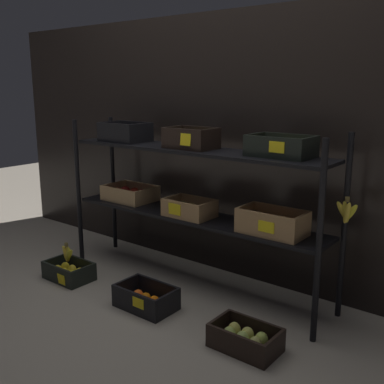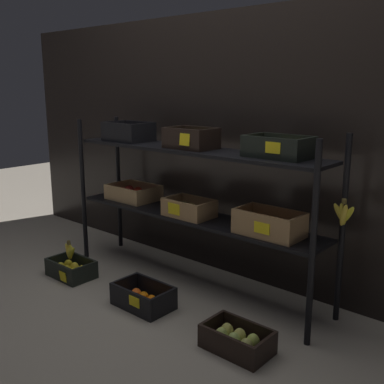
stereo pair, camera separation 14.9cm
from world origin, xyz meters
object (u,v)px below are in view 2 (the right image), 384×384
(crate_ground_lemon, at_px, (71,270))
(display_rack, at_px, (195,182))
(banana_bunch_loose, at_px, (70,251))
(crate_ground_pear, at_px, (237,340))
(crate_ground_tangerine, at_px, (144,299))

(crate_ground_lemon, bearing_deg, display_rack, 32.71)
(crate_ground_lemon, xyz_separation_m, banana_bunch_loose, (-0.01, 0.00, 0.13))
(display_rack, xyz_separation_m, crate_ground_lemon, (-0.72, -0.46, -0.63))
(display_rack, xyz_separation_m, crate_ground_pear, (0.66, -0.45, -0.63))
(crate_ground_tangerine, xyz_separation_m, crate_ground_pear, (0.68, -0.01, 0.00))
(display_rack, distance_m, banana_bunch_loose, 0.99)
(crate_ground_pear, bearing_deg, display_rack, 145.72)
(crate_ground_tangerine, relative_size, banana_bunch_loose, 2.48)
(crate_ground_lemon, bearing_deg, crate_ground_tangerine, 1.98)
(crate_ground_lemon, height_order, banana_bunch_loose, banana_bunch_loose)
(crate_ground_lemon, xyz_separation_m, crate_ground_tangerine, (0.69, 0.02, 0.00))
(display_rack, xyz_separation_m, banana_bunch_loose, (-0.72, -0.46, -0.50))
(crate_ground_tangerine, bearing_deg, crate_ground_lemon, -178.02)
(crate_ground_lemon, relative_size, crate_ground_tangerine, 0.92)
(crate_ground_lemon, distance_m, crate_ground_tangerine, 0.69)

